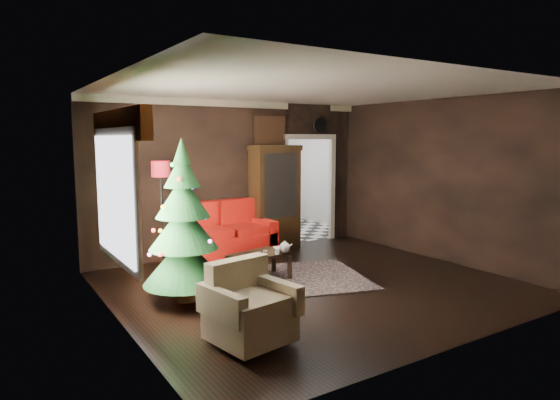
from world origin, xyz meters
TOP-DOWN VIEW (x-y plane):
  - floor at (0.00, 0.00)m, footprint 5.50×5.50m
  - ceiling at (0.00, 0.00)m, footprint 5.50×5.50m
  - wall_back at (0.00, 2.50)m, footprint 5.50×0.00m
  - wall_front at (0.00, -2.50)m, footprint 5.50×0.00m
  - wall_left at (-2.75, 0.00)m, footprint 0.00×5.50m
  - wall_right at (2.75, 0.00)m, footprint 0.00×5.50m
  - doorway at (1.70, 2.50)m, footprint 1.10×0.10m
  - left_window at (-2.71, 0.20)m, footprint 0.05×1.60m
  - valance at (-2.63, 0.20)m, footprint 0.12×2.10m
  - kitchen_floor at (1.70, 4.00)m, footprint 3.00×3.00m
  - kitchen_window at (1.70, 5.45)m, footprint 0.70×0.06m
  - rug at (-0.21, 0.45)m, footprint 2.82×2.37m
  - loveseat at (-0.40, 2.05)m, footprint 1.70×0.90m
  - curio_cabinet at (0.75, 2.27)m, footprint 0.90×0.45m
  - floor_lamp at (-1.59, 1.89)m, footprint 0.38×0.38m
  - christmas_tree at (-1.85, 0.28)m, footprint 1.33×1.33m
  - armchair at (-1.78, -1.32)m, footprint 0.89×0.89m
  - coffee_table at (-0.54, 0.65)m, footprint 0.97×0.71m
  - teapot at (-0.18, 0.48)m, footprint 0.22×0.22m
  - cup_a at (-0.47, 0.56)m, footprint 0.07×0.07m
  - cup_b at (-0.34, 0.44)m, footprint 0.08×0.08m
  - book at (-0.18, 0.78)m, footprint 0.15×0.06m
  - wall_clock at (1.95, 2.45)m, footprint 0.32×0.32m
  - painting at (0.75, 2.46)m, footprint 0.62×0.05m
  - kitchen_counter at (1.70, 5.20)m, footprint 1.80×0.60m
  - kitchen_table at (1.40, 3.70)m, footprint 0.70×0.70m

SIDE VIEW (x-z plane):
  - floor at x=0.00m, z-range 0.00..0.00m
  - kitchen_floor at x=1.70m, z-range 0.00..0.00m
  - rug at x=-0.21m, z-range 0.00..0.01m
  - coffee_table at x=-0.54m, z-range 0.01..0.41m
  - kitchen_table at x=1.40m, z-range 0.00..0.75m
  - cup_a at x=-0.47m, z-range 0.41..0.46m
  - cup_b at x=-0.34m, z-range 0.41..0.46m
  - kitchen_counter at x=1.70m, z-range 0.00..0.90m
  - armchair at x=-1.78m, z-range 0.07..0.85m
  - teapot at x=-0.18m, z-range 0.41..0.58m
  - loveseat at x=-0.40m, z-range 0.00..1.00m
  - book at x=-0.18m, z-range 0.41..0.61m
  - floor_lamp at x=-1.59m, z-range -0.11..1.77m
  - curio_cabinet at x=0.75m, z-range 0.00..1.90m
  - doorway at x=1.70m, z-range 0.00..2.10m
  - christmas_tree at x=-1.85m, z-range 0.04..2.06m
  - wall_back at x=0.00m, z-range -1.35..4.15m
  - wall_front at x=0.00m, z-range -1.35..4.15m
  - wall_left at x=-2.75m, z-range -1.35..4.15m
  - wall_right at x=2.75m, z-range -1.35..4.15m
  - left_window at x=-2.71m, z-range 0.75..2.15m
  - kitchen_window at x=1.70m, z-range 1.35..2.05m
  - painting at x=0.75m, z-range 1.99..2.51m
  - valance at x=-2.63m, z-range 2.10..2.44m
  - wall_clock at x=1.95m, z-range 2.35..2.41m
  - ceiling at x=0.00m, z-range 2.80..2.80m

